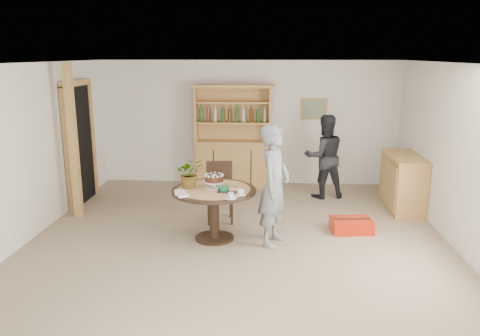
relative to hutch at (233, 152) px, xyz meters
The scene contains 17 objects.
ground 3.33m from the hutch, 84.71° to the right, with size 7.00×7.00×0.00m, color tan.
room_shell 3.41m from the hutch, 84.65° to the right, with size 6.04×7.04×2.52m.
doorway 2.94m from the hutch, 154.78° to the right, with size 0.13×1.10×2.18m.
pine_post 3.20m from the hutch, 139.62° to the right, with size 0.12×0.12×2.50m, color tan.
hutch is the anchor object (origin of this frame).
sideboard 3.29m from the hutch, 22.21° to the right, with size 0.54×1.26×0.94m.
dining_table 2.86m from the hutch, 90.93° to the right, with size 1.20×1.20×0.76m.
dining_chair 2.04m from the hutch, 91.64° to the right, with size 0.48×0.48×0.95m.
birthday_cake 2.82m from the hutch, 90.95° to the right, with size 0.30×0.30×0.20m.
flower_vase 2.85m from the hutch, 98.03° to the right, with size 0.38×0.33×0.42m, color #3F7233.
gift_tray 2.99m from the hutch, 86.78° to the right, with size 0.30×0.20×0.08m.
coffee_cup_a 3.16m from the hutch, 83.58° to the right, with size 0.15×0.15×0.09m.
coffee_cup_b 3.32m from the hutch, 85.97° to the right, with size 0.15×0.15×0.08m.
napkins 3.21m from the hutch, 98.19° to the right, with size 0.24×0.33×0.03m.
teen_boy 3.07m from the hutch, 74.81° to the right, with size 0.62×0.41×1.70m, color slate.
adult_person 1.87m from the hutch, 21.16° to the right, with size 0.75×0.59×1.55m, color black.
red_suitcase 3.20m from the hutch, 50.93° to the right, with size 0.64×0.46×0.21m.
Camera 1 is at (0.44, -5.94, 2.62)m, focal length 35.00 mm.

